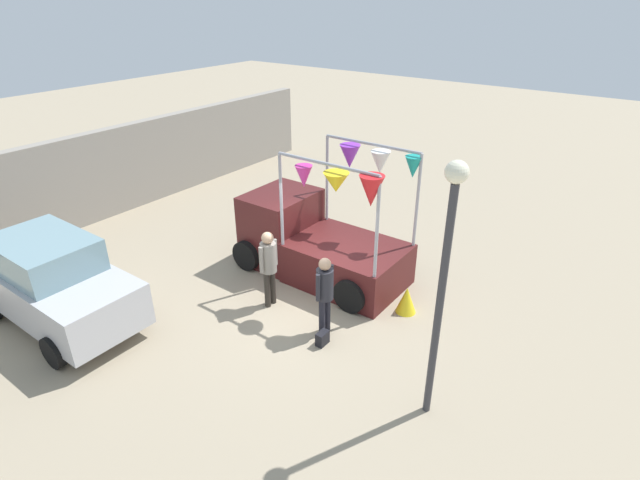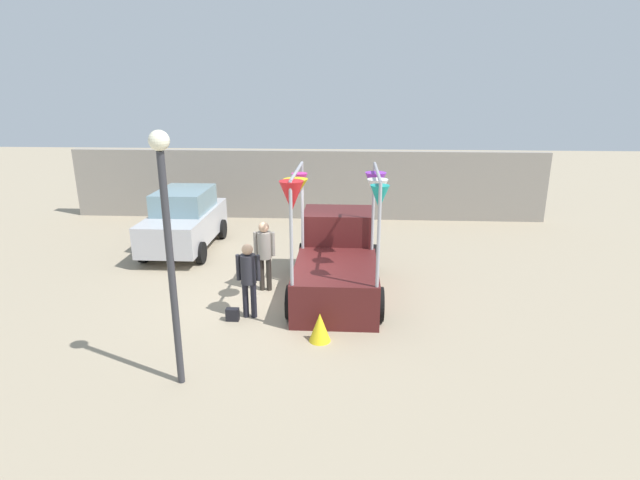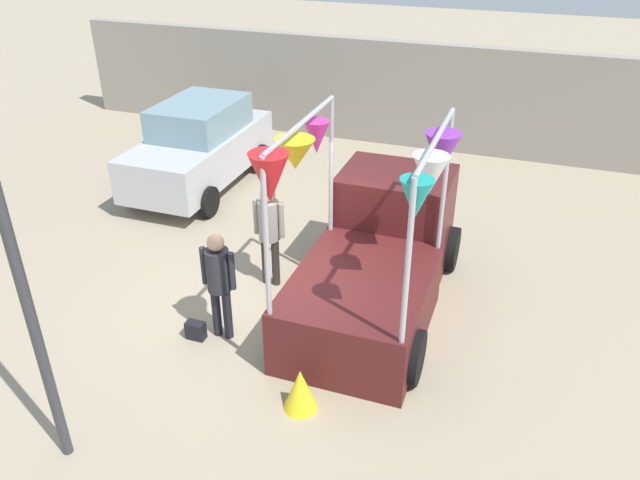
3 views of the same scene
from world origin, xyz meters
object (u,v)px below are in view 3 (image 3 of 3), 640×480
at_px(person_customer, 219,277).
at_px(handbag, 196,330).
at_px(person_vendor, 269,226).
at_px(street_lamp, 11,248).
at_px(folded_kite_bundle_sunflower, 300,389).
at_px(vendor_truck, 379,251).
at_px(parked_car, 200,146).

height_order(person_customer, handbag, person_customer).
xyz_separation_m(person_vendor, street_lamp, (-0.81, -4.14, 1.70)).
height_order(handbag, street_lamp, street_lamp).
bearing_deg(handbag, folded_kite_bundle_sunflower, -22.21).
distance_m(person_customer, folded_kite_bundle_sunflower, 2.03).
relative_size(vendor_truck, person_vendor, 2.32).
bearing_deg(person_customer, parked_car, 122.03).
height_order(parked_car, handbag, parked_car).
bearing_deg(person_customer, handbag, -150.26).
height_order(handbag, folded_kite_bundle_sunflower, folded_kite_bundle_sunflower).
bearing_deg(parked_car, vendor_truck, -31.75).
relative_size(person_vendor, folded_kite_bundle_sunflower, 2.95).
bearing_deg(street_lamp, person_vendor, 78.99).
relative_size(vendor_truck, folded_kite_bundle_sunflower, 6.86).
relative_size(parked_car, person_customer, 2.35).
relative_size(person_customer, person_vendor, 0.96).
xyz_separation_m(street_lamp, folded_kite_bundle_sunflower, (2.32, 1.60, -2.47)).
height_order(vendor_truck, street_lamp, street_lamp).
height_order(person_vendor, folded_kite_bundle_sunflower, person_vendor).
distance_m(person_vendor, street_lamp, 4.55).
bearing_deg(folded_kite_bundle_sunflower, handbag, 157.79).
relative_size(vendor_truck, handbag, 14.71).
xyz_separation_m(parked_car, person_customer, (2.93, -4.68, 0.09)).
bearing_deg(street_lamp, folded_kite_bundle_sunflower, 34.53).
bearing_deg(parked_car, handbag, -62.16).
distance_m(person_customer, person_vendor, 1.55).
bearing_deg(vendor_truck, person_customer, -137.78).
bearing_deg(street_lamp, handbag, 81.52).
distance_m(parked_car, handbag, 5.58).
xyz_separation_m(person_customer, street_lamp, (-0.71, -2.60, 1.74)).
height_order(parked_car, folded_kite_bundle_sunflower, parked_car).
distance_m(parked_car, person_vendor, 4.36).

